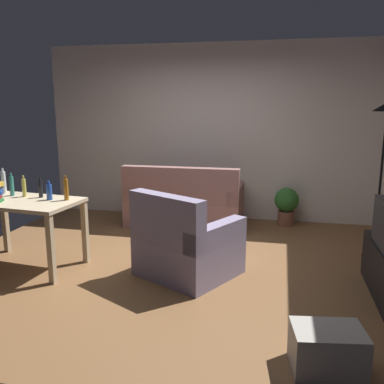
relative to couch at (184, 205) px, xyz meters
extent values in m
cube|color=brown|center=(0.25, -1.59, -0.32)|extent=(5.20, 4.40, 0.02)
cube|color=silver|center=(0.25, 0.61, 1.04)|extent=(5.20, 0.10, 2.70)
cube|color=#996B66|center=(0.00, 0.06, -0.11)|extent=(1.69, 0.84, 0.40)
cube|color=#8C625D|center=(0.00, -0.28, 0.35)|extent=(1.69, 0.16, 0.52)
cube|color=#926661|center=(0.76, 0.06, 0.20)|extent=(0.16, 0.84, 0.22)
cube|color=#926661|center=(-0.76, 0.06, 0.20)|extent=(0.16, 0.84, 0.22)
cylinder|color=black|center=(2.50, -0.87, -0.29)|extent=(0.26, 0.26, 0.03)
cylinder|color=black|center=(2.50, -0.87, 0.56)|extent=(0.03, 0.03, 1.68)
cube|color=#C6B28E|center=(-1.35, -1.94, 0.43)|extent=(1.27, 0.82, 0.04)
cube|color=tan|center=(-0.83, -2.31, 0.05)|extent=(0.07, 0.07, 0.72)
cube|color=tan|center=(-1.88, -1.58, 0.05)|extent=(0.07, 0.07, 0.72)
cube|color=tan|center=(-0.76, -1.69, 0.05)|extent=(0.07, 0.07, 0.72)
cylinder|color=brown|center=(1.49, 0.31, -0.20)|extent=(0.24, 0.24, 0.22)
sphere|color=#2D6B28|center=(1.49, 0.31, 0.08)|extent=(0.36, 0.36, 0.36)
cube|color=gray|center=(0.46, -1.76, -0.11)|extent=(1.19, 1.17, 0.40)
cube|color=slate|center=(0.30, -2.06, 0.35)|extent=(0.87, 0.57, 0.52)
cube|color=gray|center=(0.79, -1.94, 0.20)|extent=(0.54, 0.82, 0.22)
cube|color=gray|center=(0.14, -1.59, 0.20)|extent=(0.54, 0.82, 0.22)
cube|color=#A8A399|center=(1.75, -3.18, -0.16)|extent=(0.53, 0.41, 0.30)
cylinder|color=silver|center=(-1.78, -1.66, 0.58)|extent=(0.06, 0.06, 0.26)
cylinder|color=silver|center=(-1.78, -1.66, 0.73)|extent=(0.02, 0.02, 0.04)
cylinder|color=teal|center=(-1.61, -1.76, 0.56)|extent=(0.05, 0.05, 0.22)
cylinder|color=teal|center=(-1.61, -1.76, 0.69)|extent=(0.02, 0.02, 0.04)
cylinder|color=#BCB24C|center=(-1.44, -1.78, 0.55)|extent=(0.05, 0.05, 0.20)
cylinder|color=#BCB24C|center=(-1.44, -1.78, 0.67)|extent=(0.02, 0.02, 0.04)
cylinder|color=black|center=(-1.24, -1.78, 0.55)|extent=(0.05, 0.05, 0.19)
cylinder|color=black|center=(-1.24, -1.78, 0.66)|extent=(0.02, 0.02, 0.04)
cylinder|color=#2347A3|center=(-1.07, -1.87, 0.54)|extent=(0.06, 0.06, 0.17)
cylinder|color=#2347A3|center=(-1.07, -1.87, 0.64)|extent=(0.03, 0.03, 0.04)
cylinder|color=#9E6019|center=(-0.89, -1.84, 0.57)|extent=(0.05, 0.05, 0.23)
cylinder|color=#9E6019|center=(-0.89, -1.84, 0.70)|extent=(0.02, 0.02, 0.04)
camera|label=1|loc=(1.38, -5.86, 1.48)|focal=38.83mm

